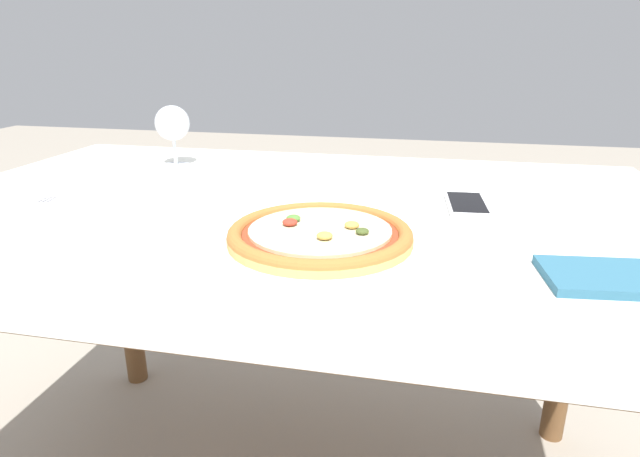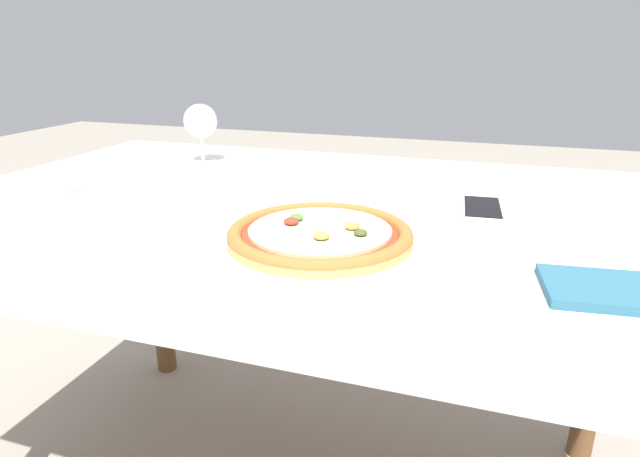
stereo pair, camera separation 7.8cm
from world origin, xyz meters
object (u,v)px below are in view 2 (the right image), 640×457
object	(u,v)px
pizza_plate	(320,237)
cell_phone	(482,209)
fork	(58,201)
wine_glass_far_left	(201,122)
dining_table	(303,245)

from	to	relation	value
pizza_plate	cell_phone	bearing A→B (deg)	49.10
pizza_plate	fork	world-z (taller)	pizza_plate
cell_phone	pizza_plate	bearing A→B (deg)	-130.90
pizza_plate	wine_glass_far_left	distance (m)	0.66
dining_table	pizza_plate	world-z (taller)	pizza_plate
fork	cell_phone	world-z (taller)	cell_phone
pizza_plate	fork	size ratio (longest dim) A/B	1.77
fork	dining_table	bearing A→B (deg)	14.95
dining_table	pizza_plate	distance (m)	0.24
pizza_plate	wine_glass_far_left	world-z (taller)	wine_glass_far_left
pizza_plate	fork	bearing A→B (deg)	172.60
fork	wine_glass_far_left	size ratio (longest dim) A/B	1.16
cell_phone	wine_glass_far_left	bearing A→B (deg)	163.25
pizza_plate	wine_glass_far_left	xyz separation A→B (m)	(-0.46, 0.46, 0.08)
fork	cell_phone	distance (m)	0.79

